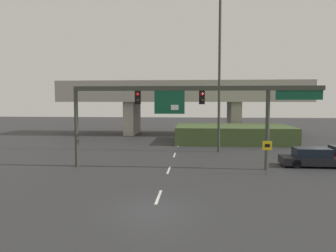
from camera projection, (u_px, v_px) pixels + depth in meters
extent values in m
plane|color=#2D2D30|center=(154.00, 210.00, 14.39)|extent=(160.00, 160.00, 0.00)
cube|color=silver|center=(159.00, 197.00, 16.30)|extent=(0.14, 2.40, 0.01)
cube|color=silver|center=(169.00, 170.00, 22.59)|extent=(0.14, 2.40, 0.01)
cube|color=silver|center=(174.00, 155.00, 28.89)|extent=(0.14, 2.40, 0.01)
cube|color=silver|center=(178.00, 145.00, 35.19)|extent=(0.14, 2.40, 0.01)
cube|color=silver|center=(181.00, 138.00, 41.49)|extent=(0.14, 2.40, 0.01)
cylinder|color=#383D33|center=(76.00, 127.00, 23.66)|extent=(0.28, 0.28, 5.81)
cylinder|color=#383D33|center=(267.00, 128.00, 22.54)|extent=(0.28, 0.28, 5.81)
cube|color=#383D33|center=(196.00, 88.00, 22.74)|extent=(17.25, 0.32, 0.32)
cube|color=black|center=(138.00, 97.00, 23.12)|extent=(0.40, 0.28, 0.95)
sphere|color=red|center=(137.00, 94.00, 22.94)|extent=(0.22, 0.22, 0.22)
sphere|color=black|center=(137.00, 101.00, 22.97)|extent=(0.22, 0.22, 0.22)
cube|color=black|center=(202.00, 97.00, 22.75)|extent=(0.40, 0.28, 0.95)
sphere|color=red|center=(202.00, 94.00, 22.56)|extent=(0.22, 0.22, 0.22)
sphere|color=black|center=(202.00, 101.00, 22.60)|extent=(0.22, 0.22, 0.22)
cube|color=#0F4C33|center=(169.00, 102.00, 22.86)|extent=(2.12, 0.08, 1.62)
cube|color=white|center=(175.00, 107.00, 22.81)|extent=(0.53, 0.03, 0.36)
cube|color=#0F4C33|center=(299.00, 95.00, 22.14)|extent=(3.11, 0.07, 0.64)
cylinder|color=#4C4C4C|center=(267.00, 157.00, 21.16)|extent=(0.08, 0.08, 2.25)
cube|color=yellow|center=(267.00, 146.00, 21.05)|extent=(0.60, 0.03, 0.60)
cube|color=black|center=(267.00, 146.00, 21.04)|extent=(0.33, 0.01, 0.21)
cylinder|color=#383D33|center=(220.00, 55.00, 29.99)|extent=(0.24, 0.24, 17.91)
cube|color=#A39E93|center=(183.00, 95.00, 46.45)|extent=(34.14, 7.66, 1.94)
cube|color=#A39E93|center=(181.00, 84.00, 42.74)|extent=(34.14, 0.40, 0.90)
cube|color=#A39E93|center=(132.00, 118.00, 47.30)|extent=(1.40, 6.12, 4.63)
cube|color=#A39E93|center=(234.00, 118.00, 46.11)|extent=(1.40, 6.12, 4.63)
cube|color=#42562D|center=(233.00, 134.00, 37.96)|extent=(12.99, 8.16, 1.90)
cube|color=black|center=(314.00, 161.00, 23.85)|extent=(4.75, 1.97, 0.55)
cube|color=black|center=(312.00, 152.00, 23.82)|extent=(2.49, 1.74, 0.65)
cylinder|color=black|center=(331.00, 160.00, 24.53)|extent=(0.64, 0.23, 0.64)
cylinder|color=black|center=(290.00, 160.00, 24.83)|extent=(0.64, 0.23, 0.64)
cylinder|color=black|center=(297.00, 164.00, 23.18)|extent=(0.64, 0.23, 0.64)
cylinder|color=black|center=(327.00, 159.00, 25.18)|extent=(0.64, 0.22, 0.64)
cylinder|color=black|center=(336.00, 163.00, 23.56)|extent=(0.64, 0.22, 0.64)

